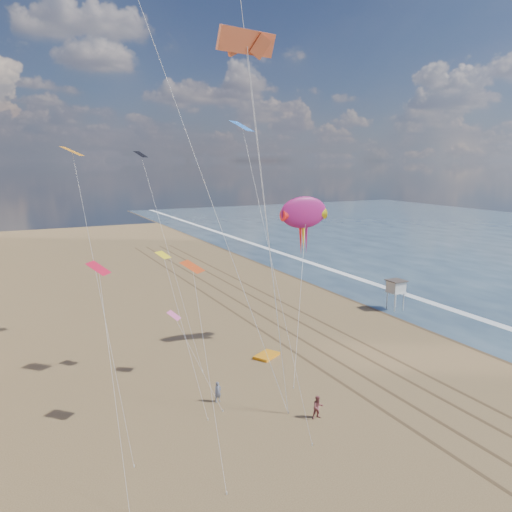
{
  "coord_description": "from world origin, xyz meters",
  "views": [
    {
      "loc": [
        -24.53,
        -13.3,
        17.89
      ],
      "look_at": [
        -4.88,
        26.0,
        9.5
      ],
      "focal_mm": 35.0,
      "sensor_mm": 36.0,
      "label": 1
    }
  ],
  "objects_px": {
    "show_kite": "(304,213)",
    "kite_flyer_b": "(318,407)",
    "lifeguard_stand": "(396,287)",
    "grounded_kite": "(267,356)",
    "kite_flyer_a": "(218,392)"
  },
  "relations": [
    {
      "from": "show_kite",
      "to": "kite_flyer_b",
      "type": "bearing_deg",
      "value": -117.32
    },
    {
      "from": "show_kite",
      "to": "kite_flyer_b",
      "type": "height_order",
      "value": "show_kite"
    },
    {
      "from": "lifeguard_stand",
      "to": "grounded_kite",
      "type": "height_order",
      "value": "lifeguard_stand"
    },
    {
      "from": "show_kite",
      "to": "kite_flyer_a",
      "type": "xyz_separation_m",
      "value": [
        -12.25,
        -7.86,
        -12.24
      ]
    },
    {
      "from": "lifeguard_stand",
      "to": "show_kite",
      "type": "distance_m",
      "value": 19.67
    },
    {
      "from": "lifeguard_stand",
      "to": "kite_flyer_a",
      "type": "relative_size",
      "value": 2.34
    },
    {
      "from": "lifeguard_stand",
      "to": "kite_flyer_b",
      "type": "bearing_deg",
      "value": -142.26
    },
    {
      "from": "grounded_kite",
      "to": "kite_flyer_b",
      "type": "height_order",
      "value": "kite_flyer_b"
    },
    {
      "from": "show_kite",
      "to": "kite_flyer_a",
      "type": "bearing_deg",
      "value": -147.32
    },
    {
      "from": "show_kite",
      "to": "kite_flyer_b",
      "type": "relative_size",
      "value": 9.75
    },
    {
      "from": "lifeguard_stand",
      "to": "kite_flyer_b",
      "type": "height_order",
      "value": "lifeguard_stand"
    },
    {
      "from": "grounded_kite",
      "to": "show_kite",
      "type": "bearing_deg",
      "value": -10.42
    },
    {
      "from": "lifeguard_stand",
      "to": "kite_flyer_a",
      "type": "height_order",
      "value": "lifeguard_stand"
    },
    {
      "from": "lifeguard_stand",
      "to": "show_kite",
      "type": "bearing_deg",
      "value": -164.3
    },
    {
      "from": "kite_flyer_a",
      "to": "kite_flyer_b",
      "type": "distance_m",
      "value": 7.65
    }
  ]
}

